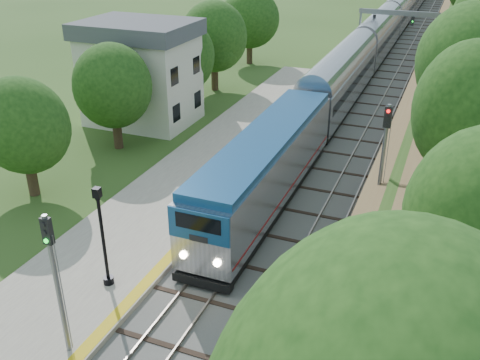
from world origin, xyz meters
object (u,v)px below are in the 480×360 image
at_px(train, 389,26).
at_px(signal_farside, 383,153).
at_px(station_building, 141,72).
at_px(signal_platform, 55,271).
at_px(lamppost_far, 104,243).
at_px(signal_gantry, 397,24).

relative_size(train, signal_farside, 17.31).
xyz_separation_m(station_building, signal_platform, (11.10, -23.79, -0.12)).
bearing_deg(signal_platform, station_building, 115.01).
bearing_deg(signal_farside, train, 97.34).
xyz_separation_m(lamppost_far, signal_platform, (0.96, -4.00, 1.46)).
relative_size(station_building, signal_gantry, 1.02).
distance_m(train, signal_farside, 48.57).
bearing_deg(signal_platform, lamppost_far, 103.53).
distance_m(train, signal_platform, 62.43).
distance_m(signal_gantry, lamppost_far, 45.29).
bearing_deg(signal_gantry, lamppost_far, -98.05).
distance_m(signal_platform, signal_farside, 16.87).
relative_size(train, lamppost_far, 24.34).
bearing_deg(signal_farside, signal_gantry, 96.16).
xyz_separation_m(train, signal_platform, (-2.90, -62.34, 1.78)).
bearing_deg(lamppost_far, train, 86.21).
distance_m(signal_gantry, signal_platform, 49.08).
distance_m(station_building, signal_farside, 22.36).
bearing_deg(station_building, lamppost_far, -62.88).
xyz_separation_m(station_building, signal_gantry, (16.47, 24.99, 0.73)).
bearing_deg(lamppost_far, station_building, 117.12).
relative_size(signal_gantry, lamppost_far, 1.76).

